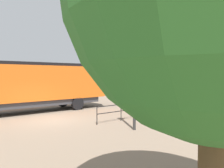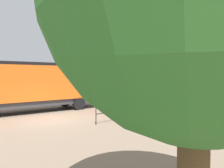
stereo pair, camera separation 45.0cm
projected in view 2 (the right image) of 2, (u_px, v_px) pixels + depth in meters
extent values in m
plane|color=#84705B|center=(52.00, 120.00, 15.22)|extent=(120.00, 120.00, 0.00)
cube|color=orange|center=(11.00, 83.00, 17.47)|extent=(2.88, 15.95, 2.71)
cube|color=black|center=(89.00, 86.00, 21.83)|extent=(2.76, 2.01, 1.90)
cube|color=black|center=(11.00, 64.00, 17.42)|extent=(2.59, 15.31, 0.24)
cube|color=#38383D|center=(12.00, 104.00, 17.54)|extent=(2.59, 14.67, 0.45)
cylinder|color=black|center=(65.00, 101.00, 21.73)|extent=(0.30, 1.10, 1.10)
cylinder|color=black|center=(79.00, 103.00, 19.71)|extent=(0.30, 1.10, 1.10)
cylinder|color=#2D2D2D|center=(133.00, 82.00, 12.38)|extent=(0.16, 0.16, 5.22)
sphere|color=silver|center=(133.00, 30.00, 12.27)|extent=(0.55, 0.55, 0.55)
cube|color=black|center=(142.00, 102.00, 16.18)|extent=(0.04, 7.79, 0.04)
cube|color=black|center=(142.00, 108.00, 16.19)|extent=(0.04, 7.79, 0.04)
cylinder|color=black|center=(96.00, 115.00, 13.77)|extent=(0.05, 0.05, 1.15)
cylinder|color=black|center=(121.00, 112.00, 14.98)|extent=(0.05, 0.05, 1.15)
cylinder|color=black|center=(142.00, 109.00, 16.19)|extent=(0.05, 0.05, 1.15)
cylinder|color=black|center=(160.00, 107.00, 17.41)|extent=(0.05, 0.05, 1.15)
cylinder|color=black|center=(176.00, 105.00, 18.62)|extent=(0.05, 0.05, 1.15)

